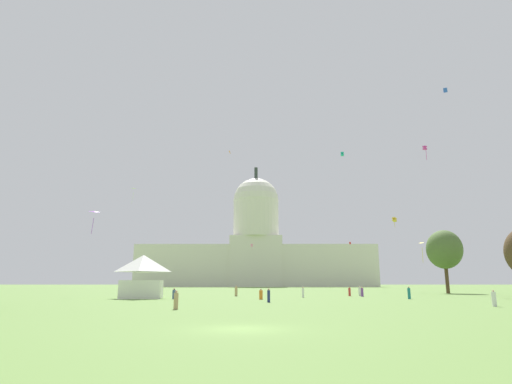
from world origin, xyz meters
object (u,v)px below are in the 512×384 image
Objects in this scene: kite_red_mid at (350,244)px; person_navy_front_right at (269,296)px; person_teal_near_tree_east at (409,293)px; kite_yellow_low at (420,246)px; kite_turquoise_high at (342,154)px; kite_violet_low at (94,215)px; kite_orange_high at (230,152)px; kite_blue_high at (445,90)px; kite_pink_low at (252,245)px; person_orange_front_left at (261,295)px; person_purple_aisle_center at (362,292)px; person_tan_back_right at (236,291)px; person_white_near_tent at (360,291)px; capitol_building at (256,248)px; person_red_front_center at (350,292)px; person_denim_edge_west at (174,294)px; kite_gold_low at (394,220)px; tree_east_near at (444,250)px; person_white_mid_center at (494,299)px; kite_magenta_mid at (425,148)px; person_tan_lawn_far_left at (176,301)px; event_tent at (143,276)px; kite_white_mid at (133,191)px; person_white_mid_left at (303,292)px.

person_navy_front_right is at bearing 176.22° from kite_red_mid.
person_teal_near_tree_east is 32.75m from kite_yellow_low.
kite_turquoise_high is at bearing 153.41° from kite_yellow_low.
kite_yellow_low reaches higher than person_teal_near_tree_east.
kite_violet_low is 3.72× the size of kite_orange_high.
kite_blue_high is 0.41× the size of kite_pink_low.
person_purple_aisle_center reaches higher than person_orange_front_left.
person_white_near_tent is at bearing 150.37° from person_tan_back_right.
kite_yellow_low is at bearing 113.82° from kite_turquoise_high.
kite_turquoise_high is (29.14, -87.13, 24.50)m from capitol_building.
person_white_near_tent is 48.30m from kite_violet_low.
person_red_front_center is 1.59× the size of kite_orange_high.
person_denim_edge_west is 0.57× the size of kite_gold_low.
person_red_front_center is at bearing -179.91° from kite_red_mid.
kite_orange_high is at bearing -171.35° from person_navy_front_right.
person_navy_front_right reaches higher than person_denim_edge_west.
tree_east_near is 61.23m from person_denim_edge_west.
kite_gold_low is (11.11, 63.04, 17.01)m from person_white_mid_center.
person_tan_back_right is 93.86m from kite_pink_low.
kite_orange_high is (-30.34, 66.77, 41.77)m from person_teal_near_tree_east.
kite_pink_low is (-39.10, 89.43, -22.56)m from kite_blue_high.
person_navy_front_right is 115.99m from kite_pink_low.
person_tan_lawn_far_left is at bearing 12.57° from kite_magenta_mid.
event_tent is 2.61× the size of kite_magenta_mid.
person_tan_lawn_far_left is 23.65m from person_denim_edge_west.
kite_pink_low reaches higher than person_orange_front_left.
person_teal_near_tree_east reaches higher than person_red_front_center.
kite_pink_low is (-30.49, 31.07, -27.55)m from kite_turquoise_high.
person_white_mid_center is at bearing 31.12° from person_orange_front_left.
kite_pink_low is (-18.19, 91.72, 15.71)m from person_red_front_center.
person_tan_back_right is 1.21× the size of person_orange_front_left.
person_denim_edge_west is at bearing 14.60° from person_purple_aisle_center.
kite_yellow_low is (34.01, 30.29, 9.10)m from person_orange_front_left.
person_white_mid_center is 0.43× the size of kite_white_mid.
kite_yellow_low is at bearing -74.92° from capitol_building.
capitol_building reaches higher than person_white_near_tent.
person_purple_aisle_center is 35.28m from kite_magenta_mid.
kite_orange_high is (23.67, 20.46, 17.06)m from kite_white_mid.
person_navy_front_right is 0.43× the size of kite_yellow_low.
kite_gold_low is 25.17m from kite_magenta_mid.
kite_blue_high reaches higher than kite_gold_low.
event_tent is at bearing -82.12° from kite_gold_low.
event_tent is 2.33× the size of kite_red_mid.
person_white_mid_left is at bearing -2.90° from kite_pink_low.
person_white_mid_center is (40.43, -21.49, -2.52)m from event_tent.
kite_orange_high reaches higher than kite_white_mid.
kite_red_mid is at bearing 80.69° from person_denim_edge_west.
kite_magenta_mid is (35.51, -138.85, 9.83)m from capitol_building.
person_denim_edge_west is at bearing -13.51° from kite_pink_low.
tree_east_near is 8.27× the size of person_purple_aisle_center.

